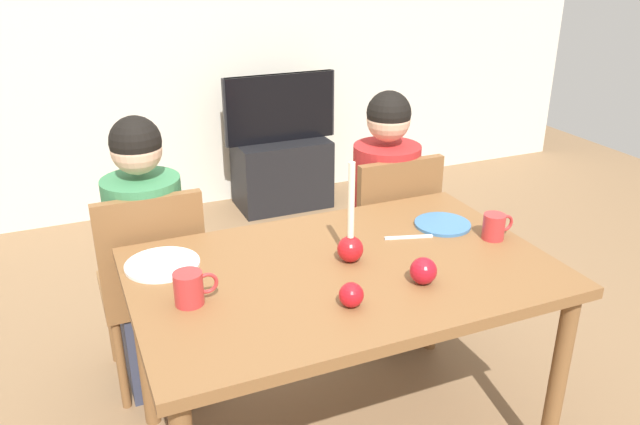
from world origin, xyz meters
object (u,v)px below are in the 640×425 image
chair_left (153,279)px  chair_right (387,234)px  tv_stand (282,173)px  candle_centerpiece (350,242)px  person_right_child (384,220)px  mug_right (495,226)px  tv (280,108)px  plate_left (162,264)px  dining_table (343,288)px  apple_near_candle (351,295)px  plate_right (442,224)px  mug_left (190,288)px  person_left_child (150,263)px  apple_by_left_plate (423,271)px

chair_left → chair_right: size_ratio=1.00×
tv_stand → candle_centerpiece: size_ratio=1.80×
person_right_child → tv_stand: 1.69m
chair_left → chair_right: 1.07m
tv_stand → mug_right: 2.38m
tv → person_right_child: bearing=-93.2°
plate_left → tv: bearing=60.5°
dining_table → apple_near_candle: apple_near_candle is taller
plate_right → apple_near_candle: (-0.58, -0.39, 0.03)m
dining_table → plate_left: plate_left is taller
chair_left → mug_left: chair_left is taller
tv → mug_left: tv is taller
candle_centerpiece → plate_left: candle_centerpiece is taller
person_left_child → candle_centerpiece: bearing=-45.7°
person_left_child → plate_left: (-0.00, -0.39, 0.19)m
tv_stand → plate_right: bearing=-93.0°
dining_table → plate_left: (-0.56, 0.25, 0.09)m
plate_right → mug_left: mug_left is taller
tv → plate_left: 2.36m
chair_left → apple_near_candle: size_ratio=11.85×
candle_centerpiece → mug_left: (-0.56, -0.06, -0.02)m
person_left_child → apple_near_candle: 1.02m
person_right_child → tv_stand: size_ratio=1.83×
chair_left → tv_stand: 2.07m
tv_stand → mug_right: mug_right is taller
chair_left → plate_right: 1.17m
tv_stand → apple_near_candle: 2.68m
tv_stand → candle_centerpiece: bearing=-104.0°
tv_stand → apple_near_candle: apple_near_candle is taller
plate_left → chair_right: bearing=18.7°
mug_right → apple_by_left_plate: bearing=-156.4°
person_left_child → apple_by_left_plate: 1.14m
tv → candle_centerpiece: 2.34m
chair_left → apple_near_candle: (0.47, -0.84, 0.28)m
chair_left → plate_left: 0.44m
chair_left → plate_left: chair_left is taller
tv → plate_left: size_ratio=3.16×
tv_stand → plate_left: (-1.16, -2.05, 0.52)m
apple_near_candle → candle_centerpiece: bearing=64.9°
dining_table → apple_by_left_plate: (0.19, -0.20, 0.13)m
chair_right → tv_stand: bearing=86.9°
person_left_child → person_right_child: same height
tv → plate_left: tv is taller
plate_right → chair_right: bearing=87.6°
chair_right → person_left_child: (-1.07, 0.03, 0.06)m
apple_near_candle → mug_left: bearing=155.0°
person_left_child → plate_right: bearing=-25.0°
candle_centerpiece → apple_near_candle: (-0.12, -0.26, -0.03)m
person_left_child → mug_left: 0.71m
tv_stand → tv: bearing=90.0°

